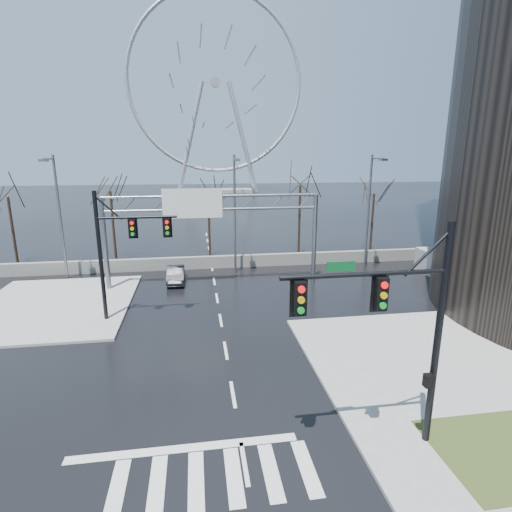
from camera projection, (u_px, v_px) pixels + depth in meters
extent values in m
plane|color=black|center=(233.00, 394.00, 17.12)|extent=(260.00, 260.00, 0.00)
cube|color=gray|center=(423.00, 353.00, 20.48)|extent=(12.00, 10.00, 0.15)
cube|color=gray|center=(54.00, 306.00, 26.99)|extent=(10.00, 12.00, 0.15)
cube|color=#31401B|center=(509.00, 451.00, 13.61)|extent=(5.00, 4.00, 0.02)
cube|color=slate|center=(212.00, 262.00, 36.15)|extent=(52.00, 0.50, 1.10)
cylinder|color=black|center=(437.00, 340.00, 13.26)|extent=(0.24, 0.24, 8.00)
cylinder|color=black|center=(365.00, 274.00, 12.27)|extent=(5.40, 0.16, 0.16)
cube|color=black|center=(381.00, 294.00, 12.35)|extent=(0.35, 0.28, 1.05)
cube|color=black|center=(300.00, 298.00, 11.97)|extent=(0.35, 0.28, 1.05)
cylinder|color=black|center=(101.00, 258.00, 23.74)|extent=(0.24, 0.24, 8.00)
cylinder|color=black|center=(137.00, 217.00, 23.49)|extent=(4.60, 0.16, 0.16)
cube|color=black|center=(133.00, 228.00, 23.45)|extent=(0.35, 0.28, 1.05)
cube|color=black|center=(167.00, 227.00, 23.74)|extent=(0.35, 0.28, 1.05)
cylinder|color=slate|center=(105.00, 245.00, 29.47)|extent=(0.36, 0.36, 7.00)
cylinder|color=slate|center=(314.00, 239.00, 31.81)|extent=(0.36, 0.36, 7.00)
cylinder|color=slate|center=(212.00, 196.00, 29.78)|extent=(16.00, 0.20, 0.20)
cylinder|color=slate|center=(213.00, 209.00, 30.02)|extent=(16.00, 0.20, 0.20)
cube|color=#0A5222|center=(192.00, 203.00, 29.54)|extent=(4.20, 0.10, 2.00)
cube|color=silver|center=(192.00, 203.00, 29.48)|extent=(4.40, 0.02, 2.20)
cylinder|color=slate|center=(60.00, 219.00, 31.87)|extent=(0.20, 0.20, 10.00)
cylinder|color=slate|center=(48.00, 159.00, 29.66)|extent=(0.12, 2.20, 0.12)
cube|color=slate|center=(43.00, 160.00, 28.72)|extent=(0.50, 0.70, 0.18)
cylinder|color=slate|center=(235.00, 215.00, 33.91)|extent=(0.20, 0.20, 10.00)
cylinder|color=slate|center=(235.00, 159.00, 31.71)|extent=(0.12, 2.20, 0.12)
cube|color=slate|center=(237.00, 160.00, 30.77)|extent=(0.50, 0.70, 0.18)
cylinder|color=slate|center=(368.00, 212.00, 35.67)|extent=(0.20, 0.20, 10.00)
cylinder|color=slate|center=(378.00, 158.00, 33.46)|extent=(0.12, 2.20, 0.12)
cube|color=slate|center=(383.00, 160.00, 32.53)|extent=(0.50, 0.70, 0.18)
cylinder|color=black|center=(13.00, 231.00, 36.71)|extent=(0.24, 0.24, 6.30)
cylinder|color=black|center=(113.00, 227.00, 37.50)|extent=(0.24, 0.24, 6.75)
cylinder|color=black|center=(209.00, 228.00, 39.88)|extent=(0.24, 0.24, 5.85)
cylinder|color=black|center=(299.00, 221.00, 40.10)|extent=(0.24, 0.24, 7.02)
cylinder|color=black|center=(372.00, 223.00, 41.86)|extent=(0.24, 0.24, 6.12)
cube|color=gray|center=(218.00, 191.00, 108.76)|extent=(18.00, 6.00, 1.00)
torus|color=#B2B2B7|center=(215.00, 82.00, 102.00)|extent=(45.00, 1.00, 45.00)
cylinder|color=#B2B2B7|center=(215.00, 82.00, 102.00)|extent=(2.40, 1.50, 2.40)
cylinder|color=#B2B2B7|center=(190.00, 139.00, 104.42)|extent=(8.28, 1.20, 28.82)
cylinder|color=#B2B2B7|center=(243.00, 139.00, 106.47)|extent=(8.28, 1.20, 28.82)
imported|color=black|center=(176.00, 275.00, 32.11)|extent=(1.33, 3.80, 1.25)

